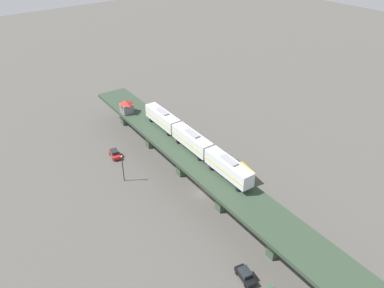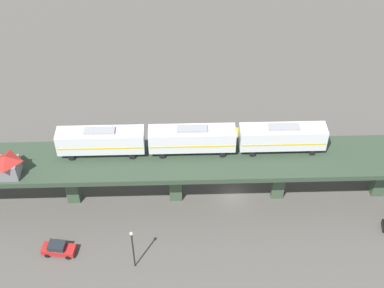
# 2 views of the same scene
# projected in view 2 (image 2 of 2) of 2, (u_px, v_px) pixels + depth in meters

# --- Properties ---
(ground_plane) EXTENTS (400.00, 400.00, 0.00)m
(ground_plane) POSITION_uv_depth(u_px,v_px,m) (233.00, 195.00, 79.87)
(ground_plane) COLOR #4C4944
(elevated_viaduct) EXTENTS (13.37, 92.32, 7.73)m
(elevated_viaduct) POSITION_uv_depth(u_px,v_px,m) (234.00, 163.00, 75.43)
(elevated_viaduct) COLOR #2C3D2C
(elevated_viaduct) RESTS_ON ground
(subway_train) EXTENTS (4.84, 37.30, 4.45)m
(subway_train) POSITION_uv_depth(u_px,v_px,m) (192.00, 138.00, 73.91)
(subway_train) COLOR silver
(subway_train) RESTS_ON elevated_viaduct
(signal_hut) EXTENTS (3.39, 3.39, 3.40)m
(signal_hut) POSITION_uv_depth(u_px,v_px,m) (8.00, 165.00, 71.02)
(signal_hut) COLOR slate
(signal_hut) RESTS_ON elevated_viaduct
(street_car_red) EXTENTS (2.61, 4.66, 1.89)m
(street_car_red) POSITION_uv_depth(u_px,v_px,m) (58.00, 249.00, 71.43)
(street_car_red) COLOR #AD1E1E
(street_car_red) RESTS_ON ground
(delivery_truck) EXTENTS (3.45, 7.48, 3.20)m
(delivery_truck) POSITION_uv_depth(u_px,v_px,m) (231.00, 138.00, 86.78)
(delivery_truck) COLOR #333338
(delivery_truck) RESTS_ON ground
(street_lamp) EXTENTS (0.44, 0.44, 6.94)m
(street_lamp) POSITION_uv_depth(u_px,v_px,m) (133.00, 247.00, 67.76)
(street_lamp) COLOR black
(street_lamp) RESTS_ON ground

